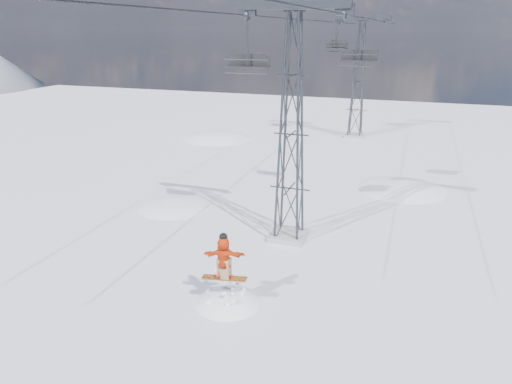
% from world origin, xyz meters
% --- Properties ---
extents(ground, '(120.00, 120.00, 0.00)m').
position_xyz_m(ground, '(0.00, 0.00, 0.00)').
color(ground, white).
rests_on(ground, ground).
extents(snow_terrain, '(39.00, 37.00, 22.00)m').
position_xyz_m(snow_terrain, '(-4.77, 21.24, -9.59)').
color(snow_terrain, white).
rests_on(snow_terrain, ground).
extents(lift_tower_near, '(5.20, 1.80, 11.43)m').
position_xyz_m(lift_tower_near, '(0.80, 8.00, 5.47)').
color(lift_tower_near, '#999999').
rests_on(lift_tower_near, ground).
extents(lift_tower_far, '(5.20, 1.80, 11.43)m').
position_xyz_m(lift_tower_far, '(0.80, 33.00, 5.47)').
color(lift_tower_far, '#999999').
rests_on(lift_tower_far, ground).
extents(haul_cables, '(4.46, 51.00, 0.06)m').
position_xyz_m(haul_cables, '(0.80, 19.50, 10.85)').
color(haul_cables, black).
rests_on(haul_cables, ground).
extents(snowboarder_jump, '(4.40, 4.40, 7.09)m').
position_xyz_m(snowboarder_jump, '(0.08, 1.50, -1.62)').
color(snowboarder_jump, white).
rests_on(snowboarder_jump, ground).
extents(lift_chair_near, '(2.09, 0.60, 2.59)m').
position_xyz_m(lift_chair_near, '(-1.40, 8.04, 8.78)').
color(lift_chair_near, black).
rests_on(lift_chair_near, ground).
extents(lift_chair_mid, '(2.07, 0.60, 2.57)m').
position_xyz_m(lift_chair_mid, '(3.00, 14.09, 8.79)').
color(lift_chair_mid, black).
rests_on(lift_chair_mid, ground).
extents(lift_chair_far, '(1.88, 0.54, 2.33)m').
position_xyz_m(lift_chair_far, '(-1.40, 31.59, 8.99)').
color(lift_chair_far, black).
rests_on(lift_chair_far, ground).
extents(lift_chair_extra, '(2.12, 0.61, 2.62)m').
position_xyz_m(lift_chair_extra, '(-1.40, 32.40, 8.75)').
color(lift_chair_extra, black).
rests_on(lift_chair_extra, ground).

